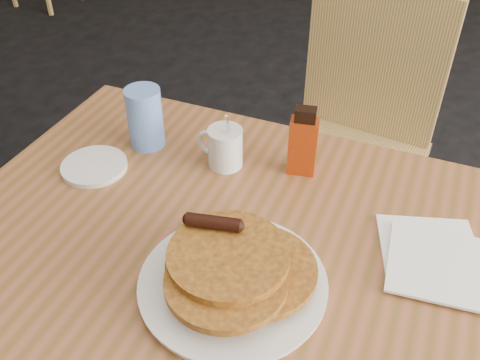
# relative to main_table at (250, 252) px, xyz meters

# --- Properties ---
(main_table) EXTENTS (1.28, 0.92, 0.75)m
(main_table) POSITION_rel_main_table_xyz_m (0.00, 0.00, 0.00)
(main_table) COLOR #955435
(main_table) RESTS_ON floor
(chair_main_far) EXTENTS (0.44, 0.44, 0.96)m
(chair_main_far) POSITION_rel_main_table_xyz_m (-0.01, 0.77, -0.14)
(chair_main_far) COLOR tan
(chair_main_far) RESTS_ON floor
(pancake_plate) EXTENTS (0.32, 0.32, 0.10)m
(pancake_plate) POSITION_rel_main_table_xyz_m (0.03, -0.12, 0.07)
(pancake_plate) COLOR silver
(pancake_plate) RESTS_ON main_table
(coffee_mug) EXTENTS (0.11, 0.08, 0.14)m
(coffee_mug) POSITION_rel_main_table_xyz_m (-0.15, 0.18, 0.09)
(coffee_mug) COLOR silver
(coffee_mug) RESTS_ON main_table
(syrup_bottle) EXTENTS (0.07, 0.05, 0.16)m
(syrup_bottle) POSITION_rel_main_table_xyz_m (0.01, 0.23, 0.12)
(syrup_bottle) COLOR maroon
(syrup_bottle) RESTS_ON main_table
(napkin_stack) EXTENTS (0.24, 0.25, 0.01)m
(napkin_stack) POSITION_rel_main_table_xyz_m (0.32, 0.10, 0.05)
(napkin_stack) COLOR white
(napkin_stack) RESTS_ON main_table
(blue_tumbler) EXTENTS (0.09, 0.09, 0.14)m
(blue_tumbler) POSITION_rel_main_table_xyz_m (-0.35, 0.16, 0.11)
(blue_tumbler) COLOR #5C87D7
(blue_tumbler) RESTS_ON main_table
(side_saucer) EXTENTS (0.18, 0.18, 0.01)m
(side_saucer) POSITION_rel_main_table_xyz_m (-0.40, 0.03, 0.05)
(side_saucer) COLOR silver
(side_saucer) RESTS_ON main_table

